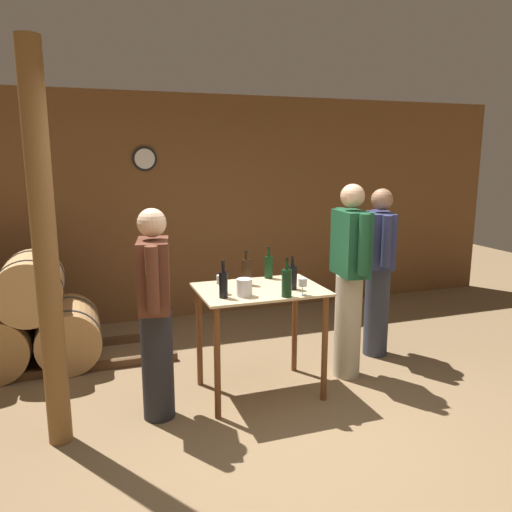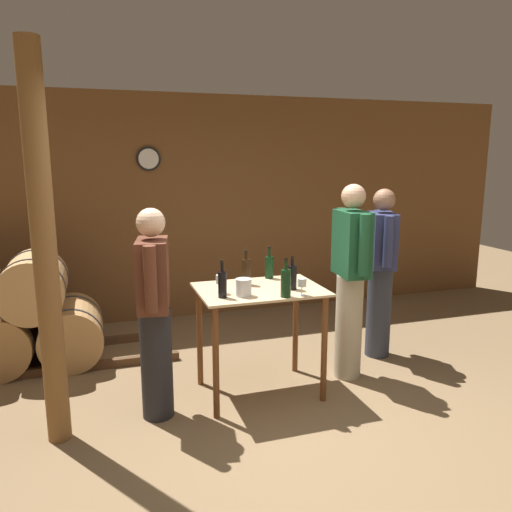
{
  "view_description": "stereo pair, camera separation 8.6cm",
  "coord_description": "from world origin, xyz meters",
  "px_view_note": "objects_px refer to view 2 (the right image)",
  "views": [
    {
      "loc": [
        -1.37,
        -2.97,
        1.98
      ],
      "look_at": [
        -0.04,
        0.85,
        1.16
      ],
      "focal_mm": 35.0,
      "sensor_mm": 36.0,
      "label": 1
    },
    {
      "loc": [
        -1.29,
        -3.0,
        1.98
      ],
      "look_at": [
        -0.04,
        0.85,
        1.16
      ],
      "focal_mm": 35.0,
      "sensor_mm": 36.0,
      "label": 2
    }
  ],
  "objects_px": {
    "person_visitor_with_scarf": "(381,270)",
    "wine_bottle_far_right": "(292,277)",
    "wine_bottle_center": "(286,282)",
    "wine_bottle_left": "(246,271)",
    "person_visitor_bearded": "(154,310)",
    "wooden_post": "(45,252)",
    "wine_glass_near_left": "(220,280)",
    "wine_bottle_right": "(269,266)",
    "person_host": "(350,278)",
    "wine_glass_near_center": "(302,283)",
    "wine_bottle_far_left": "(222,283)",
    "ice_bucket": "(244,287)"
  },
  "relations": [
    {
      "from": "wooden_post",
      "to": "wine_bottle_far_left",
      "type": "xyz_separation_m",
      "value": [
        1.22,
        0.06,
        -0.32
      ]
    },
    {
      "from": "person_host",
      "to": "wooden_post",
      "type": "bearing_deg",
      "value": -173.14
    },
    {
      "from": "wine_bottle_left",
      "to": "wine_glass_near_center",
      "type": "bearing_deg",
      "value": -55.22
    },
    {
      "from": "ice_bucket",
      "to": "wine_bottle_left",
      "type": "bearing_deg",
      "value": 69.91
    },
    {
      "from": "ice_bucket",
      "to": "wooden_post",
      "type": "bearing_deg",
      "value": -177.6
    },
    {
      "from": "wine_bottle_far_right",
      "to": "person_visitor_bearded",
      "type": "xyz_separation_m",
      "value": [
        -1.11,
        -0.02,
        -0.17
      ]
    },
    {
      "from": "person_visitor_with_scarf",
      "to": "wine_bottle_far_right",
      "type": "bearing_deg",
      "value": -155.73
    },
    {
      "from": "wine_bottle_far_left",
      "to": "ice_bucket",
      "type": "distance_m",
      "value": 0.17
    },
    {
      "from": "wine_bottle_far_left",
      "to": "wine_bottle_far_right",
      "type": "bearing_deg",
      "value": 5.9
    },
    {
      "from": "wine_bottle_right",
      "to": "wooden_post",
      "type": "bearing_deg",
      "value": -163.07
    },
    {
      "from": "wine_bottle_right",
      "to": "person_host",
      "type": "distance_m",
      "value": 0.72
    },
    {
      "from": "wine_bottle_center",
      "to": "wine_bottle_far_right",
      "type": "distance_m",
      "value": 0.23
    },
    {
      "from": "wooden_post",
      "to": "ice_bucket",
      "type": "bearing_deg",
      "value": 2.4
    },
    {
      "from": "wine_bottle_center",
      "to": "wine_glass_near_center",
      "type": "distance_m",
      "value": 0.14
    },
    {
      "from": "wine_glass_near_left",
      "to": "wine_bottle_far_right",
      "type": "bearing_deg",
      "value": -6.27
    },
    {
      "from": "wine_bottle_right",
      "to": "ice_bucket",
      "type": "bearing_deg",
      "value": -128.29
    },
    {
      "from": "wine_bottle_center",
      "to": "wine_bottle_right",
      "type": "bearing_deg",
      "value": 82.53
    },
    {
      "from": "wine_glass_near_center",
      "to": "wine_bottle_center",
      "type": "bearing_deg",
      "value": -178.57
    },
    {
      "from": "person_host",
      "to": "person_visitor_bearded",
      "type": "relative_size",
      "value": 1.08
    },
    {
      "from": "wine_glass_near_left",
      "to": "person_visitor_with_scarf",
      "type": "distance_m",
      "value": 1.79
    },
    {
      "from": "wine_bottle_far_right",
      "to": "wine_glass_near_left",
      "type": "distance_m",
      "value": 0.58
    },
    {
      "from": "wine_glass_near_center",
      "to": "person_host",
      "type": "bearing_deg",
      "value": 30.08
    },
    {
      "from": "wooden_post",
      "to": "person_visitor_bearded",
      "type": "bearing_deg",
      "value": 8.56
    },
    {
      "from": "wine_glass_near_left",
      "to": "person_visitor_bearded",
      "type": "xyz_separation_m",
      "value": [
        -0.53,
        -0.08,
        -0.17
      ]
    },
    {
      "from": "wine_bottle_right",
      "to": "person_visitor_with_scarf",
      "type": "xyz_separation_m",
      "value": [
        1.2,
        0.11,
        -0.14
      ]
    },
    {
      "from": "wine_bottle_center",
      "to": "person_visitor_with_scarf",
      "type": "relative_size",
      "value": 0.18
    },
    {
      "from": "wine_bottle_center",
      "to": "wine_glass_near_center",
      "type": "bearing_deg",
      "value": 1.43
    },
    {
      "from": "person_host",
      "to": "wine_bottle_far_left",
      "type": "bearing_deg",
      "value": -169.35
    },
    {
      "from": "wooden_post",
      "to": "wine_bottle_left",
      "type": "height_order",
      "value": "wooden_post"
    },
    {
      "from": "wine_glass_near_center",
      "to": "ice_bucket",
      "type": "height_order",
      "value": "ice_bucket"
    },
    {
      "from": "wine_glass_near_center",
      "to": "person_visitor_bearded",
      "type": "distance_m",
      "value": 1.14
    },
    {
      "from": "person_host",
      "to": "wine_bottle_center",
      "type": "bearing_deg",
      "value": -154.39
    },
    {
      "from": "wine_bottle_far_right",
      "to": "wine_glass_near_left",
      "type": "relative_size",
      "value": 1.84
    },
    {
      "from": "wine_glass_near_left",
      "to": "person_host",
      "type": "relative_size",
      "value": 0.08
    },
    {
      "from": "wine_bottle_left",
      "to": "person_visitor_bearded",
      "type": "xyz_separation_m",
      "value": [
        -0.8,
        -0.28,
        -0.18
      ]
    },
    {
      "from": "wine_bottle_right",
      "to": "wine_glass_near_center",
      "type": "bearing_deg",
      "value": -84.64
    },
    {
      "from": "ice_bucket",
      "to": "person_visitor_bearded",
      "type": "relative_size",
      "value": 0.08
    },
    {
      "from": "wine_bottle_left",
      "to": "wine_glass_near_center",
      "type": "height_order",
      "value": "wine_bottle_left"
    },
    {
      "from": "wine_bottle_center",
      "to": "person_host",
      "type": "xyz_separation_m",
      "value": [
        0.75,
        0.36,
        -0.1
      ]
    },
    {
      "from": "wine_bottle_far_right",
      "to": "wine_glass_near_left",
      "type": "height_order",
      "value": "wine_bottle_far_right"
    },
    {
      "from": "person_host",
      "to": "person_visitor_bearded",
      "type": "distance_m",
      "value": 1.74
    },
    {
      "from": "wooden_post",
      "to": "wine_glass_near_left",
      "type": "relative_size",
      "value": 18.31
    },
    {
      "from": "wooden_post",
      "to": "wine_bottle_center",
      "type": "height_order",
      "value": "wooden_post"
    },
    {
      "from": "wine_bottle_center",
      "to": "person_visitor_with_scarf",
      "type": "distance_m",
      "value": 1.47
    },
    {
      "from": "wine_bottle_center",
      "to": "person_visitor_bearded",
      "type": "xyz_separation_m",
      "value": [
        -0.98,
        0.17,
        -0.18
      ]
    },
    {
      "from": "wooden_post",
      "to": "wine_glass_near_center",
      "type": "distance_m",
      "value": 1.85
    },
    {
      "from": "person_visitor_with_scarf",
      "to": "wine_glass_near_left",
      "type": "bearing_deg",
      "value": -165.29
    },
    {
      "from": "wine_glass_near_left",
      "to": "wine_glass_near_center",
      "type": "height_order",
      "value": "wine_glass_near_left"
    },
    {
      "from": "wooden_post",
      "to": "wine_bottle_far_right",
      "type": "bearing_deg",
      "value": 3.96
    },
    {
      "from": "wine_bottle_far_left",
      "to": "wine_bottle_far_right",
      "type": "xyz_separation_m",
      "value": [
        0.6,
        0.06,
        -0.01
      ]
    }
  ]
}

